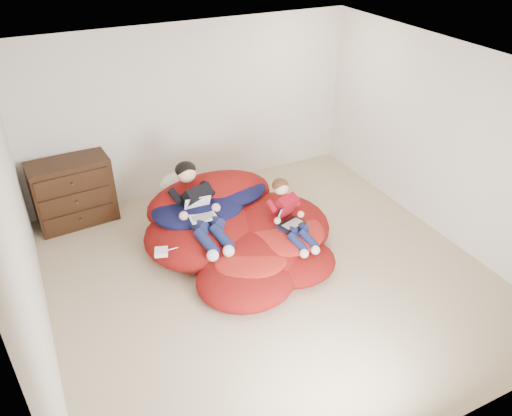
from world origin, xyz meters
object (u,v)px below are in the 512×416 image
Objects in this scene: older_boy at (197,203)px; laptop_white at (200,211)px; dresser at (73,192)px; younger_boy at (288,212)px; laptop_black at (289,218)px; beanbag_pile at (238,230)px.

laptop_white is at bearing -90.00° from older_boy.
younger_boy is at bearing -40.24° from dresser.
older_boy reaches higher than laptop_white.
dresser reaches higher than laptop_black.
older_boy is at bearing 148.75° from younger_boy.
laptop_black is (2.29, -1.97, 0.08)m from dresser.
dresser is at bearing 131.94° from laptop_white.
younger_boy is at bearing -36.18° from beanbag_pile.
younger_boy is 1.08m from laptop_white.
dresser is at bearing 139.76° from younger_boy.
laptop_black is (0.97, -0.62, -0.13)m from older_boy.
younger_boy reaches higher than laptop_white.
older_boy is at bearing 155.12° from beanbag_pile.
laptop_white is (-0.00, -0.12, -0.05)m from older_boy.
laptop_white is (-0.97, 0.47, 0.02)m from younger_boy.
laptop_black is (-0.00, -0.03, -0.06)m from younger_boy.
laptop_white is 1.10m from laptop_black.
laptop_white is at bearing 152.60° from laptop_black.
dresser is 0.45× the size of beanbag_pile.
dresser is 1.90m from older_boy.
beanbag_pile is 1.85× the size of older_boy.
dresser reaches higher than beanbag_pile.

